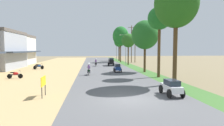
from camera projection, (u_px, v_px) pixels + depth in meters
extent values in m
plane|color=#7A6B4C|center=(131.00, 101.00, 13.06)|extent=(180.00, 180.00, 0.00)
cube|color=#565659|center=(131.00, 100.00, 13.06)|extent=(9.00, 140.00, 0.08)
cube|color=#3D6B2D|center=(209.00, 98.00, 13.69)|extent=(2.40, 140.00, 0.06)
cube|color=#2D3847|center=(21.00, 52.00, 34.23)|extent=(1.20, 10.36, 0.25)
cube|color=silver|center=(16.00, 51.00, 44.26)|extent=(6.73, 8.53, 6.40)
cube|color=#2D3847|center=(34.00, 51.00, 44.71)|extent=(1.20, 8.53, 0.25)
cube|color=#59514C|center=(15.00, 36.00, 44.01)|extent=(6.93, 8.73, 0.50)
cylinder|color=black|center=(20.00, 76.00, 22.79)|extent=(0.56, 0.06, 0.56)
cylinder|color=black|center=(10.00, 76.00, 22.66)|extent=(0.56, 0.06, 0.56)
cube|color=#333338|center=(15.00, 75.00, 22.71)|extent=(1.12, 0.12, 0.12)
ellipsoid|color=red|center=(16.00, 73.00, 22.71)|extent=(0.64, 0.28, 0.32)
cube|color=black|center=(12.00, 73.00, 22.66)|extent=(0.44, 0.20, 0.10)
cylinder|color=#A5A8AD|center=(20.00, 74.00, 22.77)|extent=(0.26, 0.05, 0.68)
cylinder|color=black|center=(19.00, 71.00, 22.73)|extent=(0.04, 0.54, 0.04)
cylinder|color=black|center=(42.00, 68.00, 33.38)|extent=(0.56, 0.06, 0.56)
cylinder|color=black|center=(35.00, 68.00, 33.24)|extent=(0.56, 0.06, 0.56)
cube|color=#333338|center=(39.00, 67.00, 33.30)|extent=(1.12, 0.12, 0.12)
ellipsoid|color=#1E4CA5|center=(39.00, 66.00, 33.30)|extent=(0.64, 0.28, 0.32)
cube|color=black|center=(37.00, 65.00, 33.25)|extent=(0.44, 0.20, 0.10)
cylinder|color=#A5A8AD|center=(42.00, 66.00, 33.35)|extent=(0.26, 0.05, 0.68)
cylinder|color=black|center=(41.00, 64.00, 33.32)|extent=(0.04, 0.54, 0.04)
cylinder|color=black|center=(42.00, 67.00, 34.75)|extent=(0.56, 0.06, 0.56)
cylinder|color=black|center=(35.00, 67.00, 34.61)|extent=(0.56, 0.06, 0.56)
cube|color=#333338|center=(39.00, 66.00, 34.67)|extent=(1.12, 0.12, 0.12)
ellipsoid|color=black|center=(39.00, 65.00, 34.67)|extent=(0.64, 0.28, 0.32)
cube|color=black|center=(37.00, 65.00, 34.62)|extent=(0.44, 0.20, 0.10)
cylinder|color=#A5A8AD|center=(42.00, 65.00, 34.73)|extent=(0.26, 0.05, 0.68)
cylinder|color=black|center=(41.00, 63.00, 34.69)|extent=(0.04, 0.54, 0.04)
cylinder|color=#262628|center=(42.00, 93.00, 13.42)|extent=(0.06, 0.06, 0.80)
cylinder|color=#262628|center=(45.00, 90.00, 14.41)|extent=(0.06, 0.06, 0.80)
cube|color=yellow|center=(43.00, 81.00, 13.86)|extent=(0.04, 1.30, 0.70)
cylinder|color=#4C351E|center=(175.00, 51.00, 18.65)|extent=(0.41, 0.41, 6.60)
ellipsoid|color=#225919|center=(176.00, 3.00, 18.33)|extent=(4.21, 4.21, 4.74)
cylinder|color=#4C351E|center=(159.00, 51.00, 23.67)|extent=(0.36, 0.36, 6.53)
ellipsoid|color=#1C6224|center=(160.00, 18.00, 23.39)|extent=(2.91, 2.91, 2.84)
cylinder|color=#4C351E|center=(145.00, 57.00, 29.26)|extent=(0.35, 0.35, 4.49)
ellipsoid|color=#215F24|center=(145.00, 35.00, 29.02)|extent=(4.11, 4.11, 4.40)
cylinder|color=#4C351E|center=(128.00, 55.00, 42.95)|extent=(0.29, 0.29, 4.64)
ellipsoid|color=#275F1F|center=(128.00, 40.00, 42.73)|extent=(3.05, 3.05, 3.12)
cylinder|color=#4C351E|center=(121.00, 52.00, 52.04)|extent=(0.28, 0.28, 5.65)
ellipsoid|color=#1D6624|center=(121.00, 36.00, 51.74)|extent=(4.34, 4.34, 5.25)
cylinder|color=#4C351E|center=(119.00, 53.00, 58.09)|extent=(0.41, 0.41, 4.91)
ellipsoid|color=#1D6621|center=(119.00, 42.00, 57.86)|extent=(3.01, 3.01, 2.79)
cylinder|color=gray|center=(126.00, 49.00, 46.35)|extent=(0.16, 0.16, 7.16)
cylinder|color=gray|center=(123.00, 35.00, 46.03)|extent=(1.40, 0.08, 0.08)
ellipsoid|color=silver|center=(120.00, 35.00, 45.96)|extent=(0.36, 0.20, 0.14)
cylinder|color=gray|center=(129.00, 35.00, 46.18)|extent=(1.40, 0.08, 0.08)
ellipsoid|color=silver|center=(131.00, 35.00, 46.27)|extent=(0.36, 0.20, 0.14)
cylinder|color=gray|center=(116.00, 48.00, 62.90)|extent=(0.16, 0.16, 8.04)
cylinder|color=gray|center=(114.00, 36.00, 62.55)|extent=(1.40, 0.08, 0.08)
ellipsoid|color=silver|center=(112.00, 36.00, 62.48)|extent=(0.36, 0.20, 0.14)
cylinder|color=gray|center=(119.00, 36.00, 62.71)|extent=(1.40, 0.08, 0.08)
ellipsoid|color=silver|center=(121.00, 36.00, 62.79)|extent=(0.36, 0.20, 0.14)
cylinder|color=brown|center=(135.00, 46.00, 51.60)|extent=(0.20, 0.20, 9.20)
cube|color=#473323|center=(135.00, 30.00, 51.31)|extent=(1.80, 0.10, 0.10)
cylinder|color=brown|center=(131.00, 44.00, 51.06)|extent=(0.20, 0.20, 9.91)
cube|color=#473323|center=(132.00, 27.00, 50.74)|extent=(1.80, 0.10, 0.10)
cube|color=silver|center=(171.00, 88.00, 14.24)|extent=(0.88, 2.25, 0.44)
cube|color=#232B38|center=(172.00, 82.00, 14.11)|extent=(0.81, 1.30, 0.40)
cylinder|color=black|center=(183.00, 93.00, 13.51)|extent=(0.11, 0.64, 0.64)
cylinder|color=black|center=(169.00, 94.00, 13.40)|extent=(0.11, 0.64, 0.64)
cylinder|color=black|center=(173.00, 89.00, 15.12)|extent=(0.11, 0.64, 0.64)
cylinder|color=black|center=(161.00, 89.00, 15.01)|extent=(0.11, 0.64, 0.64)
cube|color=navy|center=(117.00, 68.00, 29.01)|extent=(0.84, 1.95, 0.50)
cube|color=#232B38|center=(117.00, 65.00, 29.02)|extent=(0.77, 1.10, 0.40)
cylinder|color=black|center=(121.00, 71.00, 28.38)|extent=(0.10, 0.60, 0.60)
cylinder|color=black|center=(115.00, 71.00, 28.28)|extent=(0.10, 0.60, 0.60)
cylinder|color=black|center=(120.00, 70.00, 29.77)|extent=(0.10, 0.60, 0.60)
cylinder|color=black|center=(114.00, 70.00, 29.67)|extent=(0.10, 0.60, 0.60)
cube|color=black|center=(111.00, 62.00, 40.09)|extent=(0.95, 2.40, 0.95)
cube|color=#232B38|center=(111.00, 59.00, 39.94)|extent=(0.87, 2.00, 0.35)
cylinder|color=black|center=(114.00, 65.00, 39.33)|extent=(0.12, 0.68, 0.68)
cylinder|color=black|center=(109.00, 65.00, 39.21)|extent=(0.12, 0.68, 0.68)
cylinder|color=black|center=(113.00, 64.00, 41.04)|extent=(0.12, 0.68, 0.68)
cylinder|color=black|center=(108.00, 64.00, 40.92)|extent=(0.12, 0.68, 0.68)
cylinder|color=black|center=(89.00, 72.00, 26.33)|extent=(0.06, 0.56, 0.56)
cylinder|color=black|center=(89.00, 73.00, 25.11)|extent=(0.06, 0.56, 0.56)
cube|color=#333338|center=(89.00, 72.00, 25.71)|extent=(0.12, 1.12, 0.12)
ellipsoid|color=#14722D|center=(89.00, 70.00, 25.78)|extent=(0.28, 0.64, 0.32)
cube|color=black|center=(89.00, 70.00, 25.41)|extent=(0.20, 0.44, 0.10)
cylinder|color=#A5A8AD|center=(89.00, 70.00, 26.26)|extent=(0.05, 0.26, 0.68)
cylinder|color=black|center=(89.00, 68.00, 26.17)|extent=(0.54, 0.04, 0.04)
ellipsoid|color=#724C8C|center=(89.00, 67.00, 25.46)|extent=(0.36, 0.28, 0.64)
sphere|color=white|center=(89.00, 64.00, 25.47)|extent=(0.28, 0.28, 0.28)
cylinder|color=#2D2D38|center=(88.00, 72.00, 25.59)|extent=(0.12, 0.12, 0.48)
cylinder|color=#2D2D38|center=(90.00, 71.00, 25.62)|extent=(0.12, 0.12, 0.48)
cylinder|color=black|center=(96.00, 65.00, 39.90)|extent=(0.06, 0.56, 0.56)
cylinder|color=black|center=(96.00, 65.00, 38.67)|extent=(0.06, 0.56, 0.56)
cube|color=#333338|center=(96.00, 64.00, 39.27)|extent=(0.12, 1.12, 0.12)
ellipsoid|color=black|center=(96.00, 63.00, 39.34)|extent=(0.28, 0.64, 0.32)
cube|color=black|center=(96.00, 63.00, 38.98)|extent=(0.20, 0.44, 0.10)
cylinder|color=#A5A8AD|center=(96.00, 63.00, 39.82)|extent=(0.05, 0.26, 0.68)
cylinder|color=black|center=(96.00, 62.00, 39.74)|extent=(0.54, 0.04, 0.04)
ellipsoid|color=#724C8C|center=(96.00, 61.00, 39.03)|extent=(0.36, 0.28, 0.64)
sphere|color=white|center=(96.00, 59.00, 39.04)|extent=(0.28, 0.28, 0.28)
cylinder|color=#2D2D38|center=(95.00, 64.00, 39.16)|extent=(0.12, 0.12, 0.48)
cylinder|color=#2D2D38|center=(97.00, 64.00, 39.19)|extent=(0.12, 0.12, 0.48)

